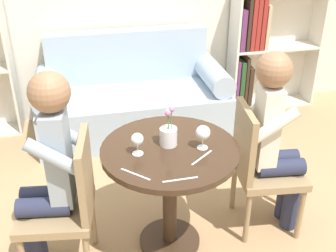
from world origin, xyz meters
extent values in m
plane|color=tan|center=(0.00, 0.00, 0.00)|extent=(16.00, 16.00, 0.00)
cylinder|color=#382619|center=(0.00, 0.00, 0.72)|extent=(0.82, 0.82, 0.03)
cylinder|color=#382619|center=(0.00, 0.00, 0.37)|extent=(0.09, 0.09, 0.67)
cylinder|color=#382619|center=(0.00, 0.00, 0.01)|extent=(0.40, 0.40, 0.03)
cube|color=#9EB2C6|center=(0.00, 1.55, 0.21)|extent=(1.77, 0.80, 0.42)
cube|color=#9EB2C6|center=(0.00, 1.87, 0.67)|extent=(1.55, 0.16, 0.50)
cylinder|color=#9EB2C6|center=(-0.78, 1.55, 0.53)|extent=(0.22, 0.72, 0.22)
cylinder|color=#9EB2C6|center=(0.78, 1.55, 0.53)|extent=(0.22, 0.72, 0.22)
cube|color=silver|center=(-1.08, 1.84, 0.65)|extent=(0.02, 0.28, 1.30)
cube|color=silver|center=(1.54, 1.97, 0.65)|extent=(0.93, 0.02, 1.30)
cube|color=silver|center=(1.08, 1.84, 0.65)|extent=(0.02, 0.28, 1.30)
cube|color=silver|center=(1.99, 1.84, 0.65)|extent=(0.02, 0.28, 1.30)
cube|color=silver|center=(1.54, 1.84, 0.01)|extent=(0.89, 0.28, 0.02)
cube|color=silver|center=(1.54, 1.84, 0.65)|extent=(0.89, 0.28, 0.02)
cube|color=#602D5B|center=(1.12, 1.83, 0.29)|extent=(0.03, 0.23, 0.53)
cube|color=#234723|center=(1.17, 1.83, 0.28)|extent=(0.05, 0.23, 0.52)
cube|color=#332319|center=(1.22, 1.83, 0.30)|extent=(0.03, 0.23, 0.56)
cube|color=#332319|center=(1.27, 1.83, 0.25)|extent=(0.05, 0.23, 0.45)
cube|color=#602D5B|center=(1.13, 1.83, 0.87)|extent=(0.05, 0.23, 0.41)
cube|color=#332319|center=(1.19, 1.83, 0.94)|extent=(0.03, 0.23, 0.55)
cube|color=maroon|center=(1.24, 1.83, 0.93)|extent=(0.04, 0.23, 0.53)
cube|color=maroon|center=(1.29, 1.83, 0.95)|extent=(0.04, 0.23, 0.57)
cube|color=maroon|center=(1.34, 1.83, 0.94)|extent=(0.04, 0.23, 0.56)
cube|color=tan|center=(1.39, 1.83, 0.89)|extent=(0.04, 0.23, 0.45)
cylinder|color=#937A56|center=(-0.84, 0.15, 0.20)|extent=(0.04, 0.04, 0.40)
cylinder|color=#937A56|center=(-0.49, 0.10, 0.20)|extent=(0.04, 0.04, 0.40)
cube|color=#937A56|center=(-0.69, -0.05, 0.42)|extent=(0.48, 0.48, 0.05)
cube|color=#937A56|center=(-0.50, -0.08, 0.68)|extent=(0.09, 0.38, 0.45)
cylinder|color=#937A56|center=(0.85, -0.15, 0.20)|extent=(0.04, 0.04, 0.40)
cylinder|color=#937A56|center=(0.89, 0.21, 0.20)|extent=(0.04, 0.04, 0.40)
cylinder|color=#937A56|center=(0.49, -0.11, 0.20)|extent=(0.04, 0.04, 0.40)
cylinder|color=#937A56|center=(0.53, 0.25, 0.20)|extent=(0.04, 0.04, 0.40)
cube|color=#937A56|center=(0.69, 0.05, 0.42)|extent=(0.46, 0.46, 0.05)
cube|color=#937A56|center=(0.50, 0.07, 0.68)|extent=(0.08, 0.38, 0.45)
cylinder|color=#282D47|center=(-0.84, 0.04, 0.23)|extent=(0.11, 0.11, 0.45)
cylinder|color=#282D47|center=(-0.85, -0.07, 0.23)|extent=(0.11, 0.11, 0.45)
cylinder|color=#282D47|center=(-0.73, 0.02, 0.50)|extent=(0.31, 0.15, 0.11)
cylinder|color=#282D47|center=(-0.75, -0.09, 0.50)|extent=(0.31, 0.15, 0.11)
cube|color=#93A3B2|center=(-0.63, -0.05, 0.79)|extent=(0.15, 0.22, 0.56)
cylinder|color=#93A3B2|center=(-0.61, 0.09, 0.88)|extent=(0.29, 0.11, 0.23)
cylinder|color=#93A3B2|center=(-0.65, -0.18, 0.88)|extent=(0.29, 0.11, 0.23)
sphere|color=#936B4C|center=(-0.63, -0.05, 1.18)|extent=(0.22, 0.22, 0.22)
cylinder|color=#282D47|center=(0.84, -0.03, 0.23)|extent=(0.11, 0.11, 0.45)
cylinder|color=#282D47|center=(0.85, 0.08, 0.23)|extent=(0.11, 0.11, 0.45)
cylinder|color=#282D47|center=(0.73, -0.02, 0.50)|extent=(0.31, 0.14, 0.11)
cylinder|color=#282D47|center=(0.74, 0.09, 0.50)|extent=(0.31, 0.14, 0.11)
cube|color=silver|center=(0.63, 0.05, 0.77)|extent=(0.14, 0.21, 0.54)
cylinder|color=silver|center=(0.61, -0.08, 0.86)|extent=(0.29, 0.10, 0.23)
cylinder|color=silver|center=(0.64, 0.19, 0.86)|extent=(0.29, 0.10, 0.23)
sphere|color=#936B4C|center=(0.63, 0.05, 1.15)|extent=(0.22, 0.22, 0.22)
cylinder|color=white|center=(-0.19, -0.02, 0.74)|extent=(0.06, 0.06, 0.00)
cylinder|color=white|center=(-0.19, -0.02, 0.77)|extent=(0.01, 0.01, 0.06)
sphere|color=white|center=(-0.19, -0.02, 0.83)|extent=(0.07, 0.07, 0.07)
sphere|color=maroon|center=(-0.19, -0.02, 0.82)|extent=(0.05, 0.05, 0.05)
cylinder|color=white|center=(0.19, -0.04, 0.74)|extent=(0.06, 0.06, 0.00)
cylinder|color=white|center=(0.19, -0.04, 0.77)|extent=(0.01, 0.01, 0.07)
sphere|color=white|center=(0.19, -0.04, 0.84)|extent=(0.09, 0.09, 0.09)
sphere|color=#E58E75|center=(0.19, -0.04, 0.83)|extent=(0.06, 0.06, 0.06)
cylinder|color=silver|center=(0.00, 0.04, 0.79)|extent=(0.10, 0.10, 0.11)
cylinder|color=#4C7A42|center=(-0.01, 0.03, 0.90)|extent=(0.01, 0.00, 0.11)
sphere|color=#D16684|center=(-0.01, 0.03, 0.95)|extent=(0.04, 0.04, 0.04)
cylinder|color=#4C7A42|center=(0.00, 0.03, 0.90)|extent=(0.00, 0.01, 0.11)
sphere|color=silver|center=(0.00, 0.03, 0.96)|extent=(0.04, 0.04, 0.04)
cylinder|color=#4C7A42|center=(0.02, 0.03, 0.91)|extent=(0.00, 0.01, 0.13)
sphere|color=#9E70B2|center=(0.02, 0.03, 0.97)|extent=(0.04, 0.04, 0.04)
cylinder|color=#4C7A42|center=(0.00, 0.04, 0.90)|extent=(0.00, 0.01, 0.10)
sphere|color=#9E70B2|center=(0.00, 0.04, 0.95)|extent=(0.04, 0.04, 0.04)
cube|color=silver|center=(-0.02, -0.32, 0.74)|extent=(0.19, 0.01, 0.00)
cube|color=silver|center=(-0.24, -0.22, 0.74)|extent=(0.14, 0.14, 0.00)
cube|color=silver|center=(0.15, -0.14, 0.74)|extent=(0.16, 0.13, 0.00)
camera|label=1|loc=(-0.47, -2.05, 2.03)|focal=45.00mm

